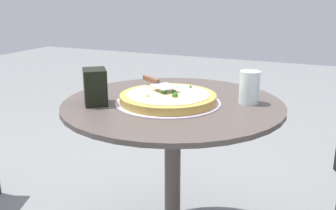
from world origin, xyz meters
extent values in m
cylinder|color=#504640|center=(0.00, 0.00, 0.67)|extent=(0.86, 0.86, 0.02)
cylinder|color=#504640|center=(0.00, 0.00, 0.34)|extent=(0.07, 0.07, 0.64)
cylinder|color=silver|center=(0.02, -0.01, 0.68)|extent=(0.41, 0.41, 0.00)
cylinder|color=gold|center=(0.02, -0.01, 0.70)|extent=(0.37, 0.37, 0.03)
cylinder|color=beige|center=(0.02, -0.01, 0.72)|extent=(0.32, 0.32, 0.00)
sphere|color=#F6EDC7|center=(0.01, -0.04, 0.72)|extent=(0.01, 0.01, 0.01)
sphere|color=#317729|center=(0.03, -0.03, 0.72)|extent=(0.02, 0.02, 0.02)
sphere|color=#2D762B|center=(-0.10, 0.04, 0.72)|extent=(0.01, 0.01, 0.01)
sphere|color=#336B1D|center=(0.06, 0.03, 0.72)|extent=(0.02, 0.02, 0.02)
sphere|color=#E4E8C5|center=(0.10, -0.06, 0.72)|extent=(0.02, 0.02, 0.02)
sphere|color=#21622F|center=(0.00, 0.01, 0.72)|extent=(0.02, 0.02, 0.02)
cube|color=silver|center=(-0.01, -0.04, 0.74)|extent=(0.12, 0.13, 0.00)
cube|color=brown|center=(-0.06, -0.13, 0.74)|extent=(0.08, 0.10, 0.02)
cylinder|color=white|center=(-0.10, 0.28, 0.74)|extent=(0.08, 0.08, 0.13)
cube|color=black|center=(0.15, -0.26, 0.75)|extent=(0.13, 0.13, 0.14)
camera|label=1|loc=(1.32, 0.56, 1.09)|focal=40.64mm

